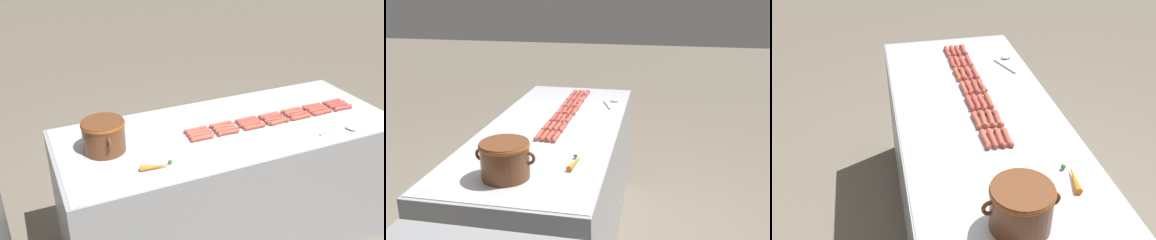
# 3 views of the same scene
# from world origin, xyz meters

# --- Properties ---
(griddle_counter) EXTENTS (0.86, 2.13, 0.89)m
(griddle_counter) POSITION_xyz_m (0.00, 0.00, 0.44)
(griddle_counter) COLOR #9EA0A5
(griddle_counter) RESTS_ON ground_plane
(hot_dog_0) EXTENTS (0.04, 0.15, 0.03)m
(hot_dog_0) POSITION_xyz_m (-0.08, -0.82, 0.90)
(hot_dog_0) COLOR #B34842
(hot_dog_0) RESTS_ON griddle_counter
(hot_dog_1) EXTENTS (0.03, 0.15, 0.03)m
(hot_dog_1) POSITION_xyz_m (-0.08, -0.64, 0.90)
(hot_dog_1) COLOR #B84A41
(hot_dog_1) RESTS_ON griddle_counter
(hot_dog_2) EXTENTS (0.03, 0.15, 0.03)m
(hot_dog_2) POSITION_xyz_m (-0.08, -0.47, 0.90)
(hot_dog_2) COLOR #AF513E
(hot_dog_2) RESTS_ON griddle_counter
(hot_dog_3) EXTENTS (0.04, 0.15, 0.03)m
(hot_dog_3) POSITION_xyz_m (-0.08, -0.30, 0.90)
(hot_dog_3) COLOR #AD523B
(hot_dog_3) RESTS_ON griddle_counter
(hot_dog_4) EXTENTS (0.03, 0.15, 0.03)m
(hot_dog_4) POSITION_xyz_m (-0.08, -0.13, 0.90)
(hot_dog_4) COLOR #AE4B3A
(hot_dog_4) RESTS_ON griddle_counter
(hot_dog_5) EXTENTS (0.04, 0.15, 0.03)m
(hot_dog_5) POSITION_xyz_m (-0.08, 0.05, 0.90)
(hot_dog_5) COLOR #B64A3C
(hot_dog_5) RESTS_ON griddle_counter
(hot_dog_6) EXTENTS (0.03, 0.15, 0.03)m
(hot_dog_6) POSITION_xyz_m (-0.08, 0.22, 0.90)
(hot_dog_6) COLOR #B7503F
(hot_dog_6) RESTS_ON griddle_counter
(hot_dog_7) EXTENTS (0.03, 0.15, 0.03)m
(hot_dog_7) POSITION_xyz_m (-0.04, -0.81, 0.90)
(hot_dog_7) COLOR #B9453D
(hot_dog_7) RESTS_ON griddle_counter
(hot_dog_8) EXTENTS (0.03, 0.15, 0.03)m
(hot_dog_8) POSITION_xyz_m (-0.04, -0.64, 0.90)
(hot_dog_8) COLOR #B84C3B
(hot_dog_8) RESTS_ON griddle_counter
(hot_dog_9) EXTENTS (0.04, 0.15, 0.03)m
(hot_dog_9) POSITION_xyz_m (-0.05, -0.48, 0.90)
(hot_dog_9) COLOR #B24B40
(hot_dog_9) RESTS_ON griddle_counter
(hot_dog_10) EXTENTS (0.03, 0.15, 0.03)m
(hot_dog_10) POSITION_xyz_m (-0.04, -0.30, 0.90)
(hot_dog_10) COLOR #AF473F
(hot_dog_10) RESTS_ON griddle_counter
(hot_dog_11) EXTENTS (0.04, 0.15, 0.03)m
(hot_dog_11) POSITION_xyz_m (-0.04, -0.12, 0.90)
(hot_dog_11) COLOR #B74E3B
(hot_dog_11) RESTS_ON griddle_counter
(hot_dog_12) EXTENTS (0.04, 0.15, 0.03)m
(hot_dog_12) POSITION_xyz_m (-0.04, 0.05, 0.90)
(hot_dog_12) COLOR #AC533E
(hot_dog_12) RESTS_ON griddle_counter
(hot_dog_13) EXTENTS (0.03, 0.15, 0.03)m
(hot_dog_13) POSITION_xyz_m (-0.04, 0.22, 0.90)
(hot_dog_13) COLOR #B74D40
(hot_dog_13) RESTS_ON griddle_counter
(hot_dog_14) EXTENTS (0.03, 0.15, 0.03)m
(hot_dog_14) POSITION_xyz_m (-0.01, -0.82, 0.90)
(hot_dog_14) COLOR #AB493C
(hot_dog_14) RESTS_ON griddle_counter
(hot_dog_15) EXTENTS (0.03, 0.15, 0.03)m
(hot_dog_15) POSITION_xyz_m (-0.01, -0.64, 0.90)
(hot_dog_15) COLOR #B94940
(hot_dog_15) RESTS_ON griddle_counter
(hot_dog_16) EXTENTS (0.04, 0.15, 0.03)m
(hot_dog_16) POSITION_xyz_m (-0.01, -0.47, 0.90)
(hot_dog_16) COLOR #AE4B3C
(hot_dog_16) RESTS_ON griddle_counter
(hot_dog_17) EXTENTS (0.03, 0.15, 0.03)m
(hot_dog_17) POSITION_xyz_m (-0.01, -0.30, 0.90)
(hot_dog_17) COLOR #B8453C
(hot_dog_17) RESTS_ON griddle_counter
(hot_dog_18) EXTENTS (0.03, 0.15, 0.03)m
(hot_dog_18) POSITION_xyz_m (-0.01, -0.13, 0.90)
(hot_dog_18) COLOR #B3463E
(hot_dog_18) RESTS_ON griddle_counter
(hot_dog_19) EXTENTS (0.04, 0.15, 0.03)m
(hot_dog_19) POSITION_xyz_m (-0.01, 0.05, 0.90)
(hot_dog_19) COLOR #B65042
(hot_dog_19) RESTS_ON griddle_counter
(hot_dog_20) EXTENTS (0.03, 0.15, 0.03)m
(hot_dog_20) POSITION_xyz_m (-0.01, 0.22, 0.90)
(hot_dog_20) COLOR #B94E3D
(hot_dog_20) RESTS_ON griddle_counter
(hot_dog_21) EXTENTS (0.03, 0.15, 0.03)m
(hot_dog_21) POSITION_xyz_m (0.03, -0.81, 0.90)
(hot_dog_21) COLOR #B3473D
(hot_dog_21) RESTS_ON griddle_counter
(hot_dog_22) EXTENTS (0.03, 0.15, 0.03)m
(hot_dog_22) POSITION_xyz_m (0.03, -0.64, 0.90)
(hot_dog_22) COLOR #B2453B
(hot_dog_22) RESTS_ON griddle_counter
(hot_dog_23) EXTENTS (0.03, 0.15, 0.03)m
(hot_dog_23) POSITION_xyz_m (0.03, -0.48, 0.90)
(hot_dog_23) COLOR #B8533A
(hot_dog_23) RESTS_ON griddle_counter
(hot_dog_24) EXTENTS (0.03, 0.15, 0.03)m
(hot_dog_24) POSITION_xyz_m (0.03, -0.30, 0.90)
(hot_dog_24) COLOR #AF5241
(hot_dog_24) RESTS_ON griddle_counter
(hot_dog_25) EXTENTS (0.03, 0.15, 0.03)m
(hot_dog_25) POSITION_xyz_m (0.03, -0.13, 0.90)
(hot_dog_25) COLOR #AB453B
(hot_dog_25) RESTS_ON griddle_counter
(hot_dog_26) EXTENTS (0.03, 0.15, 0.03)m
(hot_dog_26) POSITION_xyz_m (0.03, 0.05, 0.90)
(hot_dog_26) COLOR #B6503D
(hot_dog_26) RESTS_ON griddle_counter
(hot_dog_27) EXTENTS (0.03, 0.15, 0.03)m
(hot_dog_27) POSITION_xyz_m (0.03, 0.22, 0.90)
(hot_dog_27) COLOR #AD503F
(hot_dog_27) RESTS_ON griddle_counter
(bean_pot) EXTENTS (0.30, 0.24, 0.18)m
(bean_pot) POSITION_xyz_m (0.03, 0.77, 0.99)
(bean_pot) COLOR brown
(bean_pot) RESTS_ON griddle_counter
(serving_spoon) EXTENTS (0.13, 0.26, 0.02)m
(serving_spoon) POSITION_xyz_m (-0.32, -0.62, 0.89)
(serving_spoon) COLOR #B7B7BC
(serving_spoon) RESTS_ON griddle_counter
(carrot) EXTENTS (0.06, 0.18, 0.03)m
(carrot) POSITION_xyz_m (-0.27, 0.57, 0.90)
(carrot) COLOR orange
(carrot) RESTS_ON griddle_counter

